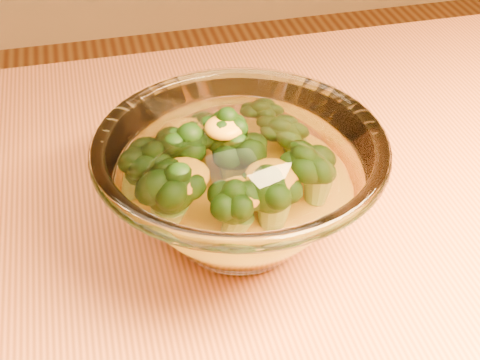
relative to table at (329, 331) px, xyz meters
name	(u,v)px	position (x,y,z in m)	size (l,w,h in m)	color
table	(329,331)	(0.00, 0.00, 0.00)	(1.20, 0.80, 0.75)	#C5683B
glass_bowl	(240,185)	(-0.07, 0.05, 0.15)	(0.24, 0.24, 0.10)	white
cheese_sauce	(240,205)	(-0.07, 0.05, 0.13)	(0.13, 0.13, 0.04)	orange
broccoli_heap	(225,168)	(-0.08, 0.05, 0.17)	(0.16, 0.15, 0.07)	black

